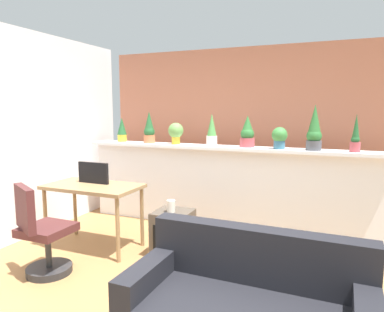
{
  "coord_description": "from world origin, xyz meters",
  "views": [
    {
      "loc": [
        1.37,
        -2.48,
        1.63
      ],
      "look_at": [
        -0.23,
        1.36,
        1.07
      ],
      "focal_mm": 32.92,
      "sensor_mm": 36.0,
      "label": 1
    }
  ],
  "objects_px": {
    "potted_plant_2": "(176,132)",
    "office_chair": "(41,237)",
    "potted_plant_7": "(356,136)",
    "desk": "(93,192)",
    "potted_plant_3": "(212,131)",
    "potted_plant_5": "(280,137)",
    "potted_plant_0": "(122,129)",
    "potted_plant_6": "(314,130)",
    "side_cube_shelf": "(173,233)",
    "potted_plant_1": "(149,129)",
    "tv_monitor": "(93,173)",
    "vase_on_shelf": "(171,206)",
    "potted_plant_4": "(247,133)"
  },
  "relations": [
    {
      "from": "potted_plant_2",
      "to": "office_chair",
      "type": "height_order",
      "value": "potted_plant_2"
    },
    {
      "from": "potted_plant_7",
      "to": "desk",
      "type": "relative_size",
      "value": 0.4
    },
    {
      "from": "potted_plant_3",
      "to": "potted_plant_5",
      "type": "xyz_separation_m",
      "value": [
        0.9,
        -0.04,
        -0.06
      ]
    },
    {
      "from": "potted_plant_0",
      "to": "potted_plant_6",
      "type": "bearing_deg",
      "value": -1.34
    },
    {
      "from": "side_cube_shelf",
      "to": "potted_plant_0",
      "type": "bearing_deg",
      "value": 141.62
    },
    {
      "from": "potted_plant_3",
      "to": "office_chair",
      "type": "xyz_separation_m",
      "value": [
        -1.06,
        -1.97,
        -0.95
      ]
    },
    {
      "from": "desk",
      "to": "side_cube_shelf",
      "type": "distance_m",
      "value": 1.05
    },
    {
      "from": "potted_plant_1",
      "to": "potted_plant_7",
      "type": "relative_size",
      "value": 1.03
    },
    {
      "from": "potted_plant_5",
      "to": "tv_monitor",
      "type": "distance_m",
      "value": 2.29
    },
    {
      "from": "side_cube_shelf",
      "to": "potted_plant_6",
      "type": "bearing_deg",
      "value": 35.97
    },
    {
      "from": "potted_plant_2",
      "to": "potted_plant_3",
      "type": "bearing_deg",
      "value": 0.77
    },
    {
      "from": "tv_monitor",
      "to": "vase_on_shelf",
      "type": "height_order",
      "value": "tv_monitor"
    },
    {
      "from": "potted_plant_4",
      "to": "potted_plant_7",
      "type": "xyz_separation_m",
      "value": [
        1.27,
        -0.04,
        -0.0
      ]
    },
    {
      "from": "office_chair",
      "to": "vase_on_shelf",
      "type": "bearing_deg",
      "value": 43.09
    },
    {
      "from": "potted_plant_4",
      "to": "potted_plant_0",
      "type": "bearing_deg",
      "value": 179.57
    },
    {
      "from": "potted_plant_4",
      "to": "office_chair",
      "type": "height_order",
      "value": "potted_plant_4"
    },
    {
      "from": "potted_plant_3",
      "to": "potted_plant_4",
      "type": "bearing_deg",
      "value": 2.15
    },
    {
      "from": "potted_plant_4",
      "to": "potted_plant_7",
      "type": "bearing_deg",
      "value": -1.86
    },
    {
      "from": "office_chair",
      "to": "potted_plant_6",
      "type": "bearing_deg",
      "value": 39.34
    },
    {
      "from": "potted_plant_5",
      "to": "vase_on_shelf",
      "type": "bearing_deg",
      "value": -134.27
    },
    {
      "from": "potted_plant_1",
      "to": "potted_plant_6",
      "type": "height_order",
      "value": "potted_plant_6"
    },
    {
      "from": "potted_plant_1",
      "to": "tv_monitor",
      "type": "distance_m",
      "value": 1.22
    },
    {
      "from": "potted_plant_0",
      "to": "potted_plant_2",
      "type": "bearing_deg",
      "value": -2.49
    },
    {
      "from": "tv_monitor",
      "to": "potted_plant_0",
      "type": "bearing_deg",
      "value": 106.94
    },
    {
      "from": "office_chair",
      "to": "tv_monitor",
      "type": "bearing_deg",
      "value": 92.14
    },
    {
      "from": "potted_plant_4",
      "to": "office_chair",
      "type": "bearing_deg",
      "value": -127.84
    },
    {
      "from": "tv_monitor",
      "to": "office_chair",
      "type": "bearing_deg",
      "value": -87.86
    },
    {
      "from": "desk",
      "to": "potted_plant_1",
      "type": "bearing_deg",
      "value": 86.27
    },
    {
      "from": "potted_plant_1",
      "to": "vase_on_shelf",
      "type": "height_order",
      "value": "potted_plant_1"
    },
    {
      "from": "potted_plant_6",
      "to": "potted_plant_5",
      "type": "bearing_deg",
      "value": -178.26
    },
    {
      "from": "side_cube_shelf",
      "to": "potted_plant_2",
      "type": "bearing_deg",
      "value": 113.1
    },
    {
      "from": "potted_plant_7",
      "to": "potted_plant_3",
      "type": "bearing_deg",
      "value": 179.24
    },
    {
      "from": "potted_plant_0",
      "to": "potted_plant_6",
      "type": "relative_size",
      "value": 0.66
    },
    {
      "from": "potted_plant_5",
      "to": "side_cube_shelf",
      "type": "relative_size",
      "value": 0.54
    },
    {
      "from": "potted_plant_4",
      "to": "office_chair",
      "type": "distance_m",
      "value": 2.68
    },
    {
      "from": "potted_plant_2",
      "to": "potted_plant_4",
      "type": "relative_size",
      "value": 0.73
    },
    {
      "from": "potted_plant_6",
      "to": "side_cube_shelf",
      "type": "height_order",
      "value": "potted_plant_6"
    },
    {
      "from": "potted_plant_4",
      "to": "tv_monitor",
      "type": "xyz_separation_m",
      "value": [
        -1.57,
        -1.12,
        -0.44
      ]
    },
    {
      "from": "potted_plant_2",
      "to": "potted_plant_6",
      "type": "relative_size",
      "value": 0.55
    },
    {
      "from": "potted_plant_4",
      "to": "potted_plant_7",
      "type": "relative_size",
      "value": 0.93
    },
    {
      "from": "potted_plant_3",
      "to": "desk",
      "type": "bearing_deg",
      "value": -131.3
    },
    {
      "from": "potted_plant_5",
      "to": "side_cube_shelf",
      "type": "height_order",
      "value": "potted_plant_5"
    },
    {
      "from": "desk",
      "to": "potted_plant_0",
      "type": "bearing_deg",
      "value": 108.11
    },
    {
      "from": "potted_plant_1",
      "to": "tv_monitor",
      "type": "xyz_separation_m",
      "value": [
        -0.13,
        -1.12,
        -0.46
      ]
    },
    {
      "from": "potted_plant_0",
      "to": "office_chair",
      "type": "xyz_separation_m",
      "value": [
        0.38,
        -2.0,
        -0.93
      ]
    },
    {
      "from": "potted_plant_5",
      "to": "desk",
      "type": "height_order",
      "value": "potted_plant_5"
    },
    {
      "from": "potted_plant_6",
      "to": "desk",
      "type": "bearing_deg",
      "value": -153.75
    },
    {
      "from": "potted_plant_2",
      "to": "side_cube_shelf",
      "type": "xyz_separation_m",
      "value": [
        0.44,
        -1.03,
        -1.06
      ]
    },
    {
      "from": "desk",
      "to": "vase_on_shelf",
      "type": "bearing_deg",
      "value": 7.41
    },
    {
      "from": "office_chair",
      "to": "potted_plant_2",
      "type": "bearing_deg",
      "value": 74.77
    }
  ]
}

